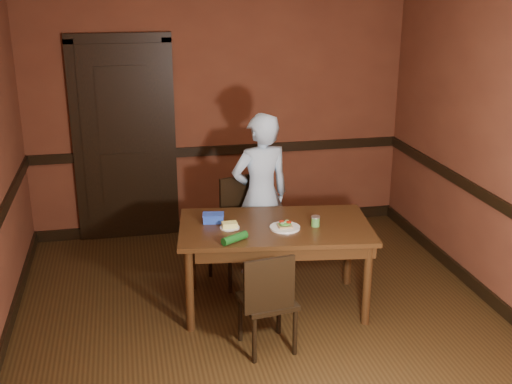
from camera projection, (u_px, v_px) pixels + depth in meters
name	position (u px, v px, depth m)	size (l,w,h in m)	color
floor	(265.00, 330.00, 5.11)	(4.00, 4.50, 0.01)	black
wall_back	(219.00, 109.00, 6.76)	(4.00, 0.02, 2.70)	#5C2D1C
wall_front	(388.00, 323.00, 2.59)	(4.00, 0.02, 2.70)	#5C2D1C
dado_back	(220.00, 150.00, 6.89)	(4.00, 0.03, 0.10)	black
dado_right	(504.00, 207.00, 5.20)	(0.03, 4.50, 0.10)	black
baseboard_back	(222.00, 223.00, 7.16)	(4.00, 0.03, 0.12)	black
baseboard_left	(1.00, 352.00, 4.70)	(0.03, 4.50, 0.12)	black
baseboard_right	(492.00, 299.00, 5.47)	(0.03, 4.50, 0.12)	black
door	(124.00, 138.00, 6.62)	(1.05, 0.07, 2.20)	black
dining_table	(275.00, 266.00, 5.39)	(1.57, 0.88, 0.74)	#341D0D
chair_far	(238.00, 232.00, 5.82)	(0.44, 0.44, 0.95)	black
chair_near	(267.00, 299.00, 4.75)	(0.38, 0.38, 0.81)	black
person	(261.00, 196.00, 5.86)	(0.56, 0.37, 1.54)	#AAC9E3
sandwich_plate	(285.00, 226.00, 5.19)	(0.25, 0.25, 0.06)	white
sauce_jar	(315.00, 221.00, 5.24)	(0.07, 0.07, 0.09)	#4A8C3A
cheese_saucer	(230.00, 226.00, 5.20)	(0.16, 0.16, 0.05)	white
food_tub	(213.00, 218.00, 5.32)	(0.19, 0.15, 0.07)	blue
wrapped_veg	(235.00, 238.00, 4.93)	(0.06, 0.06, 0.23)	#144E16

